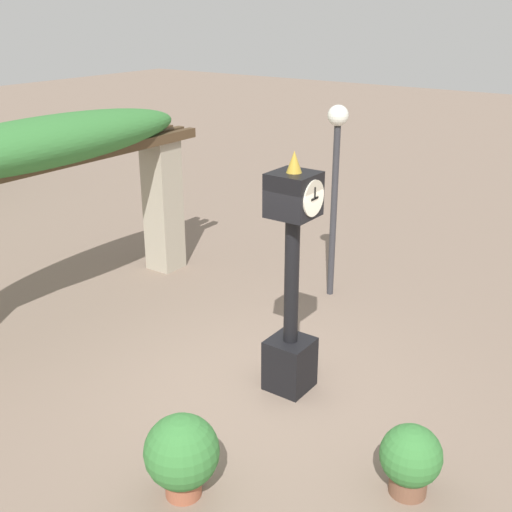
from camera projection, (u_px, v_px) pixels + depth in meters
The scene contains 6 objects.
ground_plane at pixel (257, 391), 7.75m from camera, with size 60.00×60.00×0.00m, color #7F6B5B.
pedestal_clock at pixel (291, 289), 7.36m from camera, with size 0.50×0.54×2.91m.
pergola at pixel (45, 166), 8.86m from camera, with size 5.65×1.10×2.94m.
potted_plant_near_left at pixel (182, 454), 5.95m from camera, with size 0.71×0.71×0.85m.
potted_plant_near_right at pixel (411, 459), 6.00m from camera, with size 0.59×0.59×0.72m.
lamp_post at pixel (336, 164), 9.58m from camera, with size 0.31×0.31×3.00m.
Camera 1 is at (-5.40, -3.83, 4.36)m, focal length 45.00 mm.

